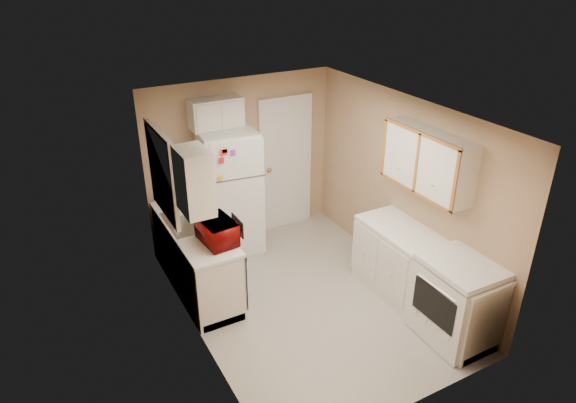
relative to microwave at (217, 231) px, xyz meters
name	(u,v)px	position (x,y,z in m)	size (l,w,h in m)	color
floor	(307,299)	(0.97, -0.40, -1.05)	(3.80, 3.80, 0.00)	beige
ceiling	(311,113)	(0.97, -0.40, 1.35)	(3.80, 3.80, 0.00)	white
wall_left	(192,245)	(-0.43, -0.40, 0.15)	(3.80, 3.80, 0.00)	tan
wall_right	(404,190)	(2.37, -0.40, 0.15)	(3.80, 3.80, 0.00)	tan
wall_back	(242,161)	(0.97, 1.50, 0.15)	(2.80, 2.80, 0.00)	tan
wall_front	(422,305)	(0.97, -2.30, 0.15)	(2.80, 2.80, 0.00)	tan
left_counter	(196,257)	(-0.13, 0.50, -0.60)	(0.60, 1.80, 0.90)	silver
dishwasher	(236,272)	(0.16, -0.10, -0.56)	(0.03, 0.58, 0.72)	black
sink	(190,224)	(-0.13, 0.65, -0.19)	(0.54, 0.74, 0.16)	gray
microwave	(217,231)	(0.00, 0.00, 0.00)	(0.28, 0.51, 0.34)	#920909
soap_bottle	(179,208)	(-0.18, 0.86, -0.05)	(0.09, 0.09, 0.19)	white
window_blinds	(163,173)	(-0.39, 0.65, 0.55)	(0.10, 0.98, 1.08)	silver
upper_cabinet_left	(194,181)	(-0.28, -0.18, 0.75)	(0.30, 0.45, 0.70)	silver
refrigerator	(229,192)	(0.63, 1.18, -0.14)	(0.75, 0.72, 1.81)	white
cabinet_over_fridge	(216,113)	(0.57, 1.35, 0.95)	(0.70, 0.30, 0.40)	silver
interior_door	(286,164)	(1.67, 1.46, -0.03)	(0.86, 0.06, 2.08)	white
right_counter	(422,278)	(2.07, -1.20, -0.60)	(0.60, 2.00, 0.90)	silver
stove	(456,301)	(2.06, -1.76, -0.56)	(0.66, 0.81, 0.98)	white
upper_cabinet_right	(428,161)	(2.22, -0.90, 0.75)	(0.30, 1.20, 0.70)	silver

